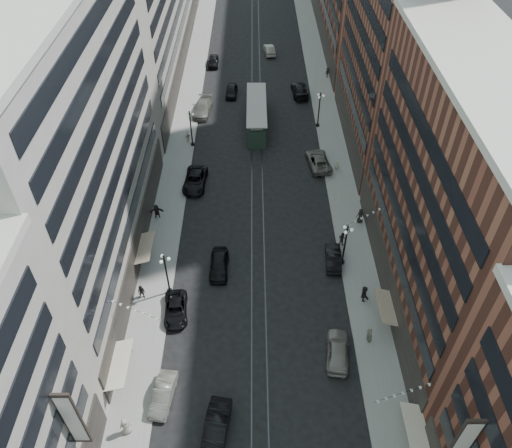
{
  "coord_description": "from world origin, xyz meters",
  "views": [
    {
      "loc": [
        -0.44,
        -5.1,
        40.6
      ],
      "look_at": [
        -0.23,
        33.09,
        5.0
      ],
      "focal_mm": 35.0,
      "sensor_mm": 36.0,
      "label": 1
    }
  ],
  "objects_px": {
    "car_7": "(195,180)",
    "car_13": "(231,91)",
    "car_10": "(333,257)",
    "pedestrian_6": "(188,137)",
    "lamppost_sw_far": "(167,273)",
    "pedestrian_extra_1": "(360,216)",
    "car_5": "(216,429)",
    "pedestrian_1": "(125,426)",
    "car_9": "(213,61)",
    "pedestrian_8": "(337,165)",
    "car_extra_0": "(219,265)",
    "lamppost_se_mid": "(319,109)",
    "car_8": "(203,108)",
    "pedestrian_9": "(328,73)",
    "car_2": "(176,309)",
    "pedestrian_7": "(342,238)",
    "pedestrian_4": "(369,335)",
    "car_12": "(300,90)",
    "car_11": "(318,161)",
    "pedestrian_2": "(142,292)",
    "pedestrian_extra_0": "(364,293)",
    "car_14": "(269,50)",
    "lamppost_se_far": "(345,244)",
    "car_1": "(163,394)",
    "lamppost_sw_mid": "(191,127)",
    "pedestrian_5": "(157,211)",
    "streetcar": "(257,115)"
  },
  "relations": [
    {
      "from": "car_2",
      "to": "pedestrian_7",
      "type": "height_order",
      "value": "pedestrian_7"
    },
    {
      "from": "car_8",
      "to": "pedestrian_9",
      "type": "relative_size",
      "value": 3.54
    },
    {
      "from": "car_extra_0",
      "to": "pedestrian_extra_1",
      "type": "distance_m",
      "value": 18.02
    },
    {
      "from": "pedestrian_extra_0",
      "to": "car_2",
      "type": "bearing_deg",
      "value": 91.96
    },
    {
      "from": "car_5",
      "to": "car_10",
      "type": "xyz_separation_m",
      "value": [
        11.8,
        19.06,
        -0.11
      ]
    },
    {
      "from": "pedestrian_extra_0",
      "to": "car_1",
      "type": "bearing_deg",
      "value": 116.49
    },
    {
      "from": "car_10",
      "to": "pedestrian_9",
      "type": "xyz_separation_m",
      "value": [
        4.18,
        43.56,
        0.25
      ]
    },
    {
      "from": "pedestrian_4",
      "to": "car_12",
      "type": "bearing_deg",
      "value": -6.65
    },
    {
      "from": "lamppost_sw_mid",
      "to": "streetcar",
      "type": "height_order",
      "value": "lamppost_sw_mid"
    },
    {
      "from": "car_13",
      "to": "car_14",
      "type": "xyz_separation_m",
      "value": [
        6.65,
        15.8,
        0.02
      ]
    },
    {
      "from": "car_8",
      "to": "pedestrian_9",
      "type": "xyz_separation_m",
      "value": [
        20.81,
        11.73,
        0.13
      ]
    },
    {
      "from": "car_9",
      "to": "pedestrian_7",
      "type": "relative_size",
      "value": 2.72
    },
    {
      "from": "car_10",
      "to": "pedestrian_6",
      "type": "distance_m",
      "value": 29.7
    },
    {
      "from": "car_extra_0",
      "to": "lamppost_sw_far",
      "type": "bearing_deg",
      "value": -146.59
    },
    {
      "from": "pedestrian_1",
      "to": "car_9",
      "type": "relative_size",
      "value": 0.42
    },
    {
      "from": "car_11",
      "to": "car_12",
      "type": "relative_size",
      "value": 1.0
    },
    {
      "from": "lamppost_sw_mid",
      "to": "pedestrian_5",
      "type": "relative_size",
      "value": 2.94
    },
    {
      "from": "pedestrian_2",
      "to": "car_9",
      "type": "xyz_separation_m",
      "value": [
        4.21,
        53.54,
        -0.22
      ]
    },
    {
      "from": "car_7",
      "to": "car_14",
      "type": "distance_m",
      "value": 41.03
    },
    {
      "from": "pedestrian_2",
      "to": "pedestrian_7",
      "type": "distance_m",
      "value": 22.76
    },
    {
      "from": "pedestrian_4",
      "to": "car_14",
      "type": "relative_size",
      "value": 0.4
    },
    {
      "from": "car_5",
      "to": "pedestrian_7",
      "type": "height_order",
      "value": "pedestrian_7"
    },
    {
      "from": "pedestrian_2",
      "to": "car_extra_0",
      "type": "height_order",
      "value": "pedestrian_2"
    },
    {
      "from": "pedestrian_4",
      "to": "pedestrian_6",
      "type": "xyz_separation_m",
      "value": [
        -20.27,
        33.83,
        -0.17
      ]
    },
    {
      "from": "car_12",
      "to": "car_14",
      "type": "bearing_deg",
      "value": -77.93
    },
    {
      "from": "car_10",
      "to": "car_12",
      "type": "relative_size",
      "value": 0.77
    },
    {
      "from": "car_12",
      "to": "pedestrian_8",
      "type": "height_order",
      "value": "car_12"
    },
    {
      "from": "car_10",
      "to": "pedestrian_7",
      "type": "bearing_deg",
      "value": -110.83
    },
    {
      "from": "pedestrian_4",
      "to": "pedestrian_6",
      "type": "distance_m",
      "value": 39.44
    },
    {
      "from": "lamppost_sw_far",
      "to": "car_extra_0",
      "type": "height_order",
      "value": "lamppost_sw_far"
    },
    {
      "from": "pedestrian_1",
      "to": "pedestrian_8",
      "type": "bearing_deg",
      "value": -139.42
    },
    {
      "from": "lamppost_se_mid",
      "to": "pedestrian_1",
      "type": "distance_m",
      "value": 50.9
    },
    {
      "from": "car_extra_0",
      "to": "pedestrian_extra_1",
      "type": "xyz_separation_m",
      "value": [
        16.39,
        7.49,
        0.29
      ]
    },
    {
      "from": "car_14",
      "to": "lamppost_se_far",
      "type": "bearing_deg",
      "value": 90.1
    },
    {
      "from": "pedestrian_2",
      "to": "lamppost_se_far",
      "type": "bearing_deg",
      "value": 24.06
    },
    {
      "from": "car_2",
      "to": "car_7",
      "type": "height_order",
      "value": "car_7"
    },
    {
      "from": "car_9",
      "to": "car_extra_0",
      "type": "height_order",
      "value": "car_extra_0"
    },
    {
      "from": "car_9",
      "to": "pedestrian_extra_1",
      "type": "height_order",
      "value": "pedestrian_extra_1"
    },
    {
      "from": "lamppost_sw_far",
      "to": "pedestrian_extra_1",
      "type": "xyz_separation_m",
      "value": [
        21.36,
        10.66,
        -1.97
      ]
    },
    {
      "from": "car_11",
      "to": "pedestrian_9",
      "type": "relative_size",
      "value": 3.45
    },
    {
      "from": "pedestrian_6",
      "to": "pedestrian_7",
      "type": "distance_m",
      "value": 28.45
    },
    {
      "from": "car_13",
      "to": "pedestrian_4",
      "type": "bearing_deg",
      "value": -70.22
    },
    {
      "from": "car_2",
      "to": "pedestrian_8",
      "type": "height_order",
      "value": "pedestrian_8"
    },
    {
      "from": "lamppost_se_mid",
      "to": "pedestrian_9",
      "type": "xyz_separation_m",
      "value": [
        3.21,
        15.8,
        -2.09
      ]
    },
    {
      "from": "lamppost_se_mid",
      "to": "pedestrian_7",
      "type": "xyz_separation_m",
      "value": [
        0.32,
        -25.02,
        -2.1
      ]
    },
    {
      "from": "car_2",
      "to": "car_8",
      "type": "xyz_separation_m",
      "value": [
        -0.16,
        38.74,
        0.21
      ]
    },
    {
      "from": "pedestrian_9",
      "to": "pedestrian_extra_0",
      "type": "height_order",
      "value": "pedestrian_extra_0"
    },
    {
      "from": "car_7",
      "to": "car_13",
      "type": "xyz_separation_m",
      "value": [
        3.97,
        23.82,
        -0.05
      ]
    },
    {
      "from": "lamppost_sw_far",
      "to": "car_10",
      "type": "xyz_separation_m",
      "value": [
        17.43,
        4.24,
        -2.34
      ]
    },
    {
      "from": "lamppost_sw_far",
      "to": "car_5",
      "type": "relative_size",
      "value": 1.05
    }
  ]
}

